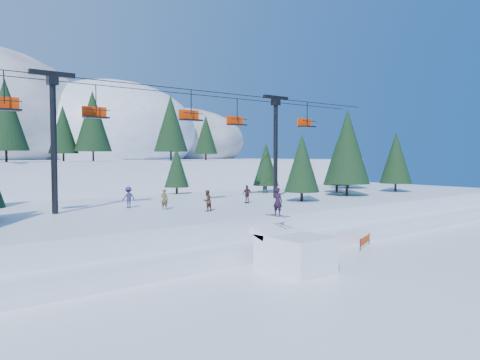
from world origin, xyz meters
TOP-DOWN VIEW (x-y plane):
  - ground at (0.00, 0.00)m, footprint 160.00×160.00m
  - mid_shelf at (0.00, 18.00)m, footprint 70.00×22.00m
  - berm at (0.00, 8.00)m, footprint 70.00×6.00m
  - jump_kicker at (-0.45, 2.19)m, footprint 3.11×4.35m
  - chairlift at (0.99, 18.05)m, footprint 46.00×3.21m
  - conifer_stand at (1.64, 17.62)m, footprint 62.77×18.34m
  - distant_skiers at (0.65, 17.36)m, footprint 31.99×11.07m
  - banner_near at (8.56, 3.77)m, footprint 2.64×1.14m
  - banner_far at (10.64, 5.29)m, footprint 2.82×0.55m

SIDE VIEW (x-z plane):
  - ground at x=0.00m, z-range 0.00..0.00m
  - banner_near at x=8.56m, z-range 0.09..0.99m
  - banner_far at x=10.64m, z-range 0.09..0.99m
  - berm at x=0.00m, z-range 0.00..1.10m
  - jump_kicker at x=-0.45m, z-range -1.24..3.58m
  - mid_shelf at x=0.00m, z-range 0.00..2.50m
  - distant_skiers at x=0.65m, z-range 2.42..4.30m
  - conifer_stand at x=1.64m, z-range 2.37..11.88m
  - chairlift at x=0.99m, z-range 4.18..14.46m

